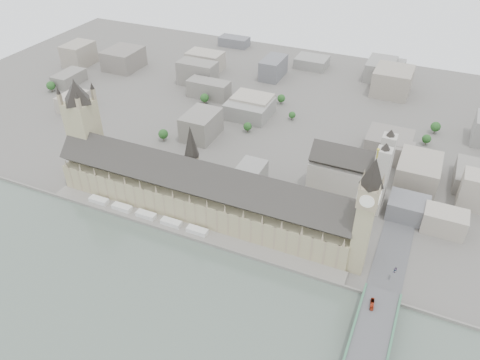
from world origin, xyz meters
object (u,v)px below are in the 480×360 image
at_px(victoria_tower, 83,127).
at_px(westminster_abbey, 350,174).
at_px(elizabeth_tower, 366,209).
at_px(car_approach, 395,270).
at_px(red_bus_north, 372,304).
at_px(palace_of_westminster, 201,192).

xyz_separation_m(victoria_tower, westminster_abbey, (232.92, 69.00, -30.12)).
relative_size(elizabeth_tower, car_approach, 21.84).
height_order(red_bus_north, car_approach, red_bus_north).
height_order(elizabeth_tower, car_approach, elizabeth_tower).
bearing_deg(palace_of_westminster, car_approach, -4.42).
bearing_deg(westminster_abbey, car_approach, -57.81).
bearing_deg(red_bus_north, palace_of_westminster, 155.93).
bearing_deg(westminster_abbey, palace_of_westminster, -145.83).
distance_m(elizabeth_tower, victoria_tower, 260.64).
relative_size(palace_of_westminster, car_approach, 53.84).
relative_size(westminster_abbey, car_approach, 13.81).
xyz_separation_m(red_bus_north, car_approach, (9.14, 38.59, -0.65)).
xyz_separation_m(palace_of_westminster, westminster_abbey, (110.92, 75.30, 2.38)).
height_order(elizabeth_tower, victoria_tower, elizabeth_tower).
bearing_deg(red_bus_north, elizabeth_tower, 109.93).
bearing_deg(elizabeth_tower, red_bus_north, -64.12).
bearing_deg(elizabeth_tower, victoria_tower, 176.04).
bearing_deg(westminster_abbey, elizabeth_tower, -72.71).
distance_m(palace_of_westminster, red_bus_north, 165.87).
xyz_separation_m(elizabeth_tower, westminster_abbey, (-27.08, 87.00, -33.01)).
distance_m(red_bus_north, car_approach, 39.67).
xyz_separation_m(elizabeth_tower, victoria_tower, (-260.00, 18.00, -2.88)).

